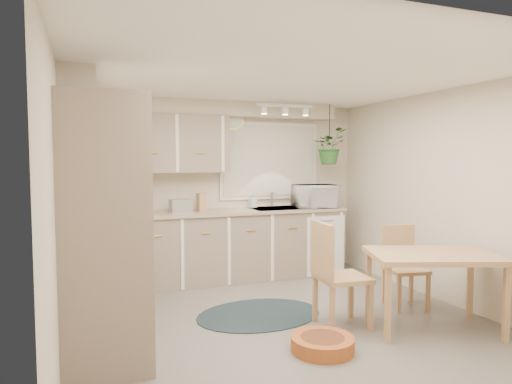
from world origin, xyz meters
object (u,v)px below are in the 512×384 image
dining_table (432,291)px  chair_back (406,267)px  braided_rug (259,314)px  microwave (315,194)px  pet_bed (322,344)px  chair_left (342,274)px

dining_table → chair_back: bearing=72.9°
chair_back → braided_rug: size_ratio=0.66×
chair_back → microwave: bearing=-73.4°
pet_bed → microwave: (1.19, 2.40, 1.08)m
dining_table → braided_rug: dining_table is taller
chair_back → microwave: 1.84m
dining_table → pet_bed: (-1.23, -0.09, -0.31)m
dining_table → microwave: bearing=90.8°
chair_left → pet_bed: 0.78m
dining_table → pet_bed: 1.27m
braided_rug → microwave: microwave is taller
dining_table → microwave: 2.44m
dining_table → microwave: (-0.03, 2.31, 0.77)m
dining_table → chair_left: size_ratio=1.14×
microwave → braided_rug: bearing=-126.8°
chair_back → pet_bed: chair_back is taller
microwave → chair_back: bearing=-74.1°
dining_table → braided_rug: bearing=145.8°
braided_rug → dining_table: bearing=-34.2°
chair_left → microwave: 2.18m
dining_table → chair_left: bearing=154.8°
chair_back → braided_rug: (-1.59, 0.33, -0.44)m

